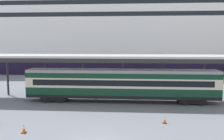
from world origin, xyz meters
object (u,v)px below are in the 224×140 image
object	(u,v)px
train_carriage	(122,84)
traffic_cone_near	(165,120)
cruise_ship	(86,19)
traffic_cone_mid	(24,129)

from	to	relation	value
train_carriage	traffic_cone_near	bearing A→B (deg)	-61.62
cruise_ship	traffic_cone_mid	size ratio (longest dim) A/B	228.18
cruise_ship	traffic_cone_mid	bearing A→B (deg)	-86.14
traffic_cone_mid	train_carriage	bearing A→B (deg)	55.66
cruise_ship	traffic_cone_near	world-z (taller)	cruise_ship
cruise_ship	train_carriage	xyz separation A→B (m)	(10.89, -35.88, -11.56)
train_carriage	traffic_cone_near	size ratio (longest dim) A/B	38.54
cruise_ship	train_carriage	distance (m)	39.24
train_carriage	traffic_cone_mid	world-z (taller)	train_carriage
train_carriage	traffic_cone_near	xyz separation A→B (m)	(4.29, -7.94, -2.01)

